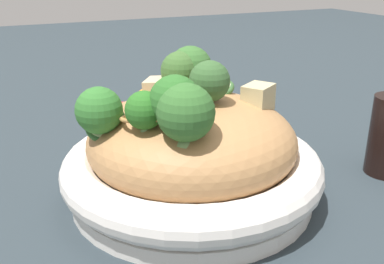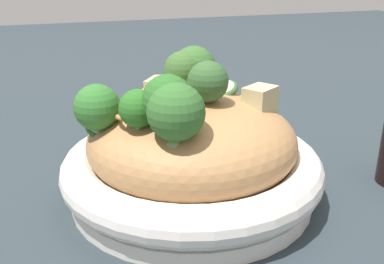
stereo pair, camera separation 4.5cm
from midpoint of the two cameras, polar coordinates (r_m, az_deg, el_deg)
ground_plane at (r=0.49m, az=2.70°, el=-8.14°), size 3.00×3.00×0.00m
serving_bowl at (r=0.47m, az=2.76°, el=-5.18°), size 0.27×0.27×0.05m
noodle_heap at (r=0.46m, az=2.82°, el=-1.13°), size 0.22×0.22×0.10m
broccoli_florets at (r=0.41m, az=0.07°, el=4.99°), size 0.16×0.17×0.08m
carrot_coins at (r=0.44m, az=0.62°, el=4.20°), size 0.08×0.09×0.02m
zucchini_slices at (r=0.44m, az=-0.17°, el=3.55°), size 0.18×0.09×0.05m
chicken_chunks at (r=0.46m, az=5.82°, el=4.70°), size 0.13×0.09×0.03m
chopsticks_pair at (r=0.79m, az=3.30°, el=4.01°), size 0.23×0.09×0.01m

